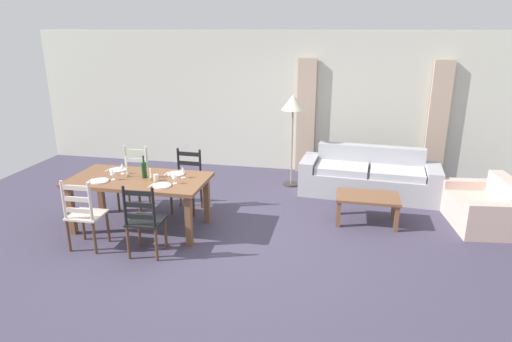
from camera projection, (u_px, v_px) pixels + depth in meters
ground_plane at (224, 238)px, 6.09m from camera, size 9.60×9.60×0.02m
wall_far at (268, 101)px, 8.74m from camera, size 9.60×0.16×2.70m
curtain_panel_left at (306, 117)px, 8.54m from camera, size 0.35×0.08×2.20m
curtain_panel_right at (438, 122)px, 8.08m from camera, size 0.35×0.08×2.20m
dining_table at (139, 184)px, 6.19m from camera, size 1.90×0.96×0.75m
dining_chair_near_left at (84, 214)px, 5.64m from camera, size 0.43×0.41×0.96m
dining_chair_near_right at (144, 220)px, 5.46m from camera, size 0.44×0.42×0.96m
dining_chair_far_left at (134, 178)px, 7.02m from camera, size 0.42×0.40×0.96m
dining_chair_far_right at (187, 181)px, 6.86m from camera, size 0.43×0.41×0.96m
dinner_plate_near_left at (100, 181)px, 6.01m from camera, size 0.24×0.24×0.02m
fork_near_left at (90, 181)px, 6.04m from camera, size 0.03×0.17×0.01m
dinner_plate_near_right at (162, 186)px, 5.84m from camera, size 0.24×0.24×0.02m
fork_near_right at (151, 185)px, 5.87m from camera, size 0.02×0.17×0.01m
dinner_plate_far_left at (118, 170)px, 6.48m from camera, size 0.24×0.24×0.02m
fork_far_left at (109, 170)px, 6.51m from camera, size 0.03×0.17×0.01m
dinner_plate_far_right at (176, 174)px, 6.30m from camera, size 0.24×0.24×0.02m
fork_far_right at (166, 174)px, 6.33m from camera, size 0.02×0.17×0.01m
wine_bottle at (144, 170)px, 6.14m from camera, size 0.07×0.07×0.32m
wine_glass_near_left at (112, 172)px, 6.05m from camera, size 0.06×0.06×0.16m
wine_glass_near_right at (174, 176)px, 5.90m from camera, size 0.06×0.06×0.16m
wine_glass_far_left at (122, 166)px, 6.30m from camera, size 0.06×0.06×0.16m
wine_glass_far_right at (183, 170)px, 6.13m from camera, size 0.06×0.06×0.16m
coffee_cup_primary at (156, 178)px, 6.03m from camera, size 0.07×0.07×0.09m
candle_tall at (127, 171)px, 6.19m from camera, size 0.05×0.05×0.29m
candle_short at (151, 177)px, 6.07m from camera, size 0.05×0.05×0.17m
couch at (369, 178)px, 7.59m from camera, size 2.33×0.96×0.80m
coffee_table at (368, 200)px, 6.45m from camera, size 0.90×0.56×0.42m
armchair_upholstered at (486, 209)px, 6.39m from camera, size 0.93×1.25×0.72m
standing_lamp at (293, 108)px, 7.68m from camera, size 0.40×0.40×1.64m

